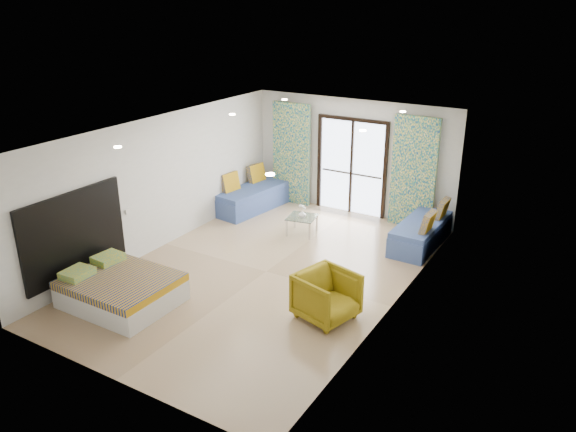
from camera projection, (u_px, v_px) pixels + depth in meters
The scene contains 24 objects.
floor at pixel (266, 272), 10.59m from camera, with size 5.00×7.50×0.01m, color #9B7D5D, non-canonical shape.
ceiling at pixel (264, 131), 9.60m from camera, with size 5.00×7.50×0.01m, color silver, non-canonical shape.
wall_back at pixel (352, 157), 13.09m from camera, with size 5.00×0.01×2.70m, color silver, non-canonical shape.
wall_front at pixel (104, 292), 7.10m from camera, with size 5.00×0.01×2.70m, color silver, non-canonical shape.
wall_left at pixel (161, 183), 11.29m from camera, with size 0.01×7.50×2.70m, color silver, non-canonical shape.
wall_right at pixel (397, 232), 8.90m from camera, with size 0.01×7.50×2.70m, color silver, non-canonical shape.
balcony_door at pixel (352, 161), 13.10m from camera, with size 1.76×0.08×2.28m.
balcony_rail at pixel (351, 173), 13.22m from camera, with size 1.52×0.03×0.04m, color #595451.
curtain_left at pixel (291, 154), 13.73m from camera, with size 1.00×0.10×2.50m, color white.
curtain_right at pixel (414, 173), 12.25m from camera, with size 1.00×0.10×2.50m, color white.
downlight_a at pixel (118, 147), 8.68m from camera, with size 0.12×0.12×0.02m, color #FFE0B2.
downlight_b at pixel (270, 174), 7.35m from camera, with size 0.12×0.12×0.02m, color #FFE0B2.
downlight_c at pixel (232, 114), 11.08m from camera, with size 0.12×0.12×0.02m, color #FFE0B2.
downlight_d at pixel (363, 131), 9.75m from camera, with size 0.12×0.12×0.02m, color #FFE0B2.
downlight_e at pixel (285, 100), 12.68m from camera, with size 0.12×0.12×0.02m, color #FFE0B2.
downlight_f at pixel (403, 112), 11.35m from camera, with size 0.12×0.12×0.02m, color #FFE0B2.
headboard at pixel (74, 234), 9.60m from camera, with size 0.06×2.10×1.50m, color black.
switch_plate at pixel (128, 212), 10.60m from camera, with size 0.02×0.10×0.10m, color silver.
bed at pixel (120, 289), 9.42m from camera, with size 1.76×1.44×0.61m.
daybed_left at pixel (252, 197), 13.60m from camera, with size 1.04×2.08×0.98m.
daybed_right at pixel (422, 232), 11.60m from camera, with size 0.78×1.92×0.94m.
coffee_table at pixel (302, 219), 12.17m from camera, with size 0.69×0.69×0.69m.
vase at pixel (302, 214), 12.06m from camera, with size 0.16×0.17×0.16m, color white.
armchair at pixel (327, 294), 8.91m from camera, with size 0.84×0.79×0.87m, color olive.
Camera 1 is at (5.21, -7.93, 4.84)m, focal length 35.00 mm.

